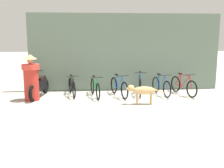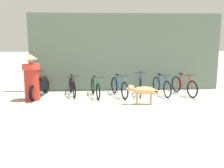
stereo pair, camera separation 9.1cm
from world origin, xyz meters
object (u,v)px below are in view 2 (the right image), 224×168
at_px(bicycle_1, 95,88).
at_px(bicycle_4, 162,86).
at_px(person_in_robes, 31,77).
at_px(motorcycle, 40,86).
at_px(bicycle_0, 72,87).
at_px(bicycle_3, 140,85).
at_px(stray_dog, 142,91).
at_px(bicycle_2, 119,87).
at_px(bicycle_5, 184,86).

xyz_separation_m(bicycle_1, bicycle_4, (2.52, 0.10, 0.01)).
bearing_deg(person_in_robes, motorcycle, -126.64).
height_order(bicycle_0, bicycle_1, bicycle_0).
xyz_separation_m(bicycle_0, bicycle_1, (0.87, -0.27, -0.00)).
bearing_deg(bicycle_3, stray_dog, 1.00).
height_order(bicycle_2, stray_dog, bicycle_2).
height_order(bicycle_0, bicycle_3, bicycle_3).
distance_m(bicycle_3, bicycle_5, 1.66).
relative_size(bicycle_0, person_in_robes, 0.95).
distance_m(bicycle_2, bicycle_3, 0.84).
bearing_deg(bicycle_4, person_in_robes, -94.66).
bearing_deg(person_in_robes, bicycle_1, 174.23).
bearing_deg(bicycle_4, stray_dog, -47.37).
bearing_deg(bicycle_0, stray_dog, 45.52).
xyz_separation_m(bicycle_4, stray_dog, (-1.00, -1.34, 0.12)).
height_order(bicycle_0, person_in_robes, person_in_robes).
relative_size(motorcycle, person_in_robes, 1.17).
xyz_separation_m(bicycle_4, motorcycle, (-4.57, -0.03, 0.08)).
height_order(bicycle_1, bicycle_4, bicycle_4).
xyz_separation_m(bicycle_2, bicycle_5, (2.49, 0.05, 0.00)).
bearing_deg(bicycle_5, stray_dog, -69.73).
height_order(bicycle_1, stray_dog, bicycle_1).
relative_size(bicycle_2, bicycle_3, 1.00).
bearing_deg(bicycle_1, bicycle_3, 85.14).
bearing_deg(bicycle_4, bicycle_0, -103.35).
height_order(bicycle_1, bicycle_3, bicycle_3).
bearing_deg(motorcycle, bicycle_3, 100.47).
xyz_separation_m(bicycle_1, stray_dog, (1.52, -1.23, 0.13)).
distance_m(bicycle_4, person_in_robes, 4.79).
height_order(bicycle_1, person_in_robes, person_in_robes).
bearing_deg(bicycle_3, motorcycle, -79.42).
bearing_deg(bicycle_1, person_in_robes, -90.77).
bearing_deg(bicycle_4, bicycle_2, -97.62).
height_order(motorcycle, stray_dog, motorcycle).
relative_size(bicycle_2, bicycle_5, 1.00).
distance_m(bicycle_1, motorcycle, 2.05).
height_order(bicycle_0, stray_dog, bicycle_0).
xyz_separation_m(bicycle_0, person_in_robes, (-1.35, -0.65, 0.48)).
distance_m(bicycle_1, bicycle_3, 1.73).
xyz_separation_m(bicycle_0, motorcycle, (-1.17, -0.20, 0.09)).
xyz_separation_m(bicycle_5, motorcycle, (-5.42, 0.00, 0.07)).
xyz_separation_m(bicycle_1, motorcycle, (-2.04, 0.07, 0.09)).
height_order(bicycle_5, stray_dog, bicycle_5).
relative_size(bicycle_2, stray_dog, 1.32).
xyz_separation_m(bicycle_1, bicycle_5, (3.38, 0.07, 0.02)).
bearing_deg(bicycle_4, motorcycle, -100.09).
height_order(bicycle_3, bicycle_4, bicycle_3).
xyz_separation_m(bicycle_1, bicycle_2, (0.89, 0.02, 0.02)).
bearing_deg(bicycle_0, bicycle_3, 75.47).
distance_m(bicycle_3, bicycle_4, 0.81).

